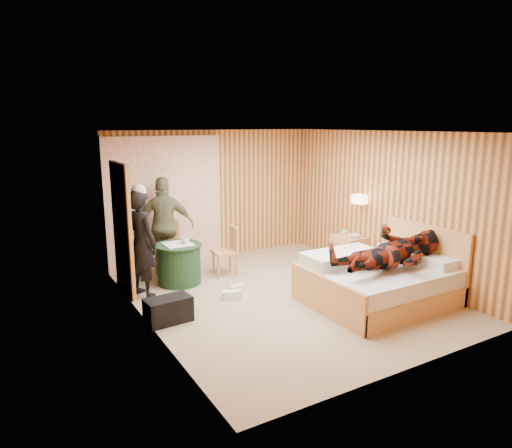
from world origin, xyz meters
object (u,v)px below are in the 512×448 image
wall_lamp (360,199)px  chair_far (168,244)px  round_table (179,263)px  bed (379,281)px  duffel_bag (168,310)px  man_at_table (165,226)px  chair_near (229,247)px  nightstand (348,251)px  man_on_bed (394,242)px  woman_standing (142,244)px

wall_lamp → chair_far: wall_lamp is taller
round_table → chair_far: 0.64m
wall_lamp → bed: 1.85m
duffel_bag → man_at_table: 2.25m
chair_near → round_table: bearing=-82.6°
wall_lamp → round_table: wall_lamp is taller
nightstand → round_table: round_table is taller
duffel_bag → man_on_bed: (3.00, -1.09, 0.80)m
round_table → chair_near: (0.92, -0.01, 0.16)m
man_at_table → chair_near: bearing=165.5°
chair_near → man_on_bed: (1.40, -2.47, 0.47)m
nightstand → round_table: (-3.05, 0.70, 0.04)m
chair_near → man_on_bed: 2.88m
duffel_bag → bed: bearing=-20.6°
wall_lamp → man_at_table: 3.49m
nightstand → chair_far: bearing=156.5°
chair_near → woman_standing: 1.65m
wall_lamp → woman_standing: size_ratio=0.16×
wall_lamp → chair_far: (-3.07, 1.51, -0.76)m
woman_standing → man_on_bed: size_ratio=0.94×
bed → chair_near: bearing=121.6°
wall_lamp → round_table: 3.36m
wall_lamp → duffel_bag: wall_lamp is taller
chair_near → nightstand: bearing=80.0°
chair_far → duffel_bag: bearing=-88.0°
duffel_bag → nightstand: bearing=5.9°
round_table → woman_standing: bearing=-159.7°
man_on_bed → nightstand: bearing=67.6°
chair_near → chair_far: bearing=-116.9°
duffel_bag → man_on_bed: 3.29m
woman_standing → man_at_table: bearing=-57.7°
nightstand → duffel_bag: size_ratio=0.99×
bed → round_table: (-2.30, 2.25, 0.03)m
man_at_table → woman_standing: bearing=73.7°
duffel_bag → man_on_bed: size_ratio=0.34×
wall_lamp → nightstand: size_ratio=0.43×
round_table → man_on_bed: man_on_bed is taller
bed → round_table: bed is taller
man_at_table → man_on_bed: (2.32, -3.12, 0.11)m
wall_lamp → nightstand: 1.02m
woman_standing → bed: bearing=-144.6°
chair_far → wall_lamp: bearing=-4.8°
bed → round_table: 3.21m
wall_lamp → man_at_table: (-3.10, 1.54, -0.44)m
wall_lamp → man_on_bed: bearing=-116.1°
nightstand → man_on_bed: man_on_bed is taller
chair_near → bed: bearing=39.5°
bed → chair_near: size_ratio=2.32×
chair_near → woman_standing: (-1.59, -0.24, 0.33)m
wall_lamp → chair_far: 3.50m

